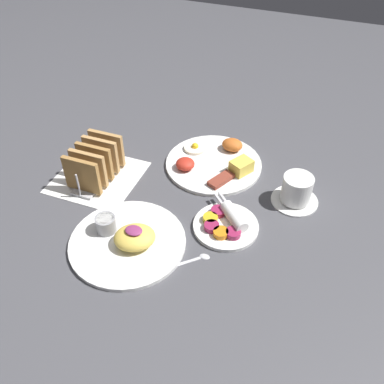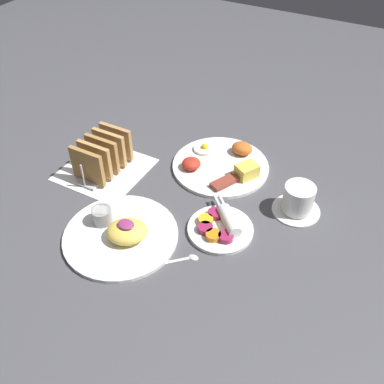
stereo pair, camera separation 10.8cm
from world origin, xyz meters
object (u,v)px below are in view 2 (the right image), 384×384
object	(u,v)px
coffee_cup	(298,200)
plate_breakfast	(222,164)
toast_rack	(103,155)
plate_foreground	(121,233)
plate_condiments	(221,226)

from	to	relation	value
coffee_cup	plate_breakfast	bearing A→B (deg)	163.76
toast_rack	coffee_cup	distance (m)	0.53
toast_rack	plate_foreground	bearing A→B (deg)	-44.45
plate_foreground	plate_breakfast	bearing A→B (deg)	74.91
plate_breakfast	coffee_cup	world-z (taller)	coffee_cup
plate_condiments	toast_rack	size ratio (longest dim) A/B	0.92
plate_breakfast	coffee_cup	xyz separation A→B (m)	(0.24, -0.07, 0.02)
toast_rack	coffee_cup	world-z (taller)	toast_rack
plate_breakfast	toast_rack	world-z (taller)	toast_rack
plate_breakfast	plate_foreground	distance (m)	0.36
plate_breakfast	toast_rack	distance (m)	0.33
plate_breakfast	plate_foreground	xyz separation A→B (m)	(-0.09, -0.35, 0.00)
coffee_cup	toast_rack	bearing A→B (deg)	-169.50
toast_rack	coffee_cup	xyz separation A→B (m)	(0.52, 0.10, -0.02)
toast_rack	coffee_cup	size ratio (longest dim) A/B	1.50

